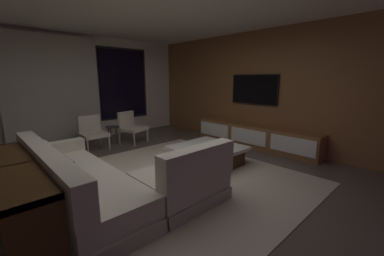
{
  "coord_description": "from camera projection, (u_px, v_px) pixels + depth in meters",
  "views": [
    {
      "loc": [
        -2.09,
        -2.9,
        1.61
      ],
      "look_at": [
        1.38,
        0.75,
        0.56
      ],
      "focal_mm": 22.25,
      "sensor_mm": 36.0,
      "label": 1
    }
  ],
  "objects": [
    {
      "name": "accent_chair_near_window",
      "position": [
        131.0,
        126.0,
        6.04
      ],
      "size": [
        0.68,
        0.69,
        0.78
      ],
      "color": "#B2ADA0",
      "rests_on": "floor"
    },
    {
      "name": "coffee_table",
      "position": [
        208.0,
        155.0,
        4.48
      ],
      "size": [
        1.16,
        1.16,
        0.36
      ],
      "color": "#452A13",
      "rests_on": "floor"
    },
    {
      "name": "area_rug",
      "position": [
        183.0,
        176.0,
        3.96
      ],
      "size": [
        3.2,
        3.8,
        0.01
      ],
      "primitive_type": "cube",
      "color": "beige",
      "rests_on": "floor"
    },
    {
      "name": "console_table_behind_couch",
      "position": [
        16.0,
        194.0,
        2.49
      ],
      "size": [
        0.4,
        2.1,
        0.74
      ],
      "color": "#452A13",
      "rests_on": "floor"
    },
    {
      "name": "mounted_tv",
      "position": [
        254.0,
        89.0,
        5.69
      ],
      "size": [
        0.05,
        1.22,
        0.7
      ],
      "color": "black"
    },
    {
      "name": "sectional_couch",
      "position": [
        107.0,
        183.0,
        3.04
      ],
      "size": [
        1.98,
        2.5,
        0.82
      ],
      "color": "#B1A997",
      "rests_on": "floor"
    },
    {
      "name": "media_wall",
      "position": [
        266.0,
        90.0,
        5.58
      ],
      "size": [
        0.12,
        7.8,
        2.7
      ],
      "color": "brown",
      "rests_on": "floor"
    },
    {
      "name": "side_stool",
      "position": [
        112.0,
        130.0,
        5.81
      ],
      "size": [
        0.32,
        0.32,
        0.46
      ],
      "color": "#333338",
      "rests_on": "floor"
    },
    {
      "name": "floor",
      "position": [
        162.0,
        181.0,
        3.8
      ],
      "size": [
        9.2,
        9.2,
        0.0
      ],
      "primitive_type": "plane",
      "color": "#564C44"
    },
    {
      "name": "book_stack_on_coffee_table",
      "position": [
        217.0,
        144.0,
        4.51
      ],
      "size": [
        0.27,
        0.17,
        0.06
      ],
      "color": "#4F98B9",
      "rests_on": "coffee_table"
    },
    {
      "name": "media_console",
      "position": [
        255.0,
        137.0,
        5.65
      ],
      "size": [
        0.46,
        3.1,
        0.52
      ],
      "color": "brown",
      "rests_on": "floor"
    },
    {
      "name": "back_wall_with_window",
      "position": [
        74.0,
        89.0,
        6.05
      ],
      "size": [
        6.6,
        0.3,
        2.7
      ],
      "color": "silver",
      "rests_on": "floor"
    },
    {
      "name": "accent_chair_by_curtain",
      "position": [
        92.0,
        131.0,
        5.42
      ],
      "size": [
        0.54,
        0.56,
        0.78
      ],
      "color": "#B2ADA0",
      "rests_on": "floor"
    }
  ]
}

